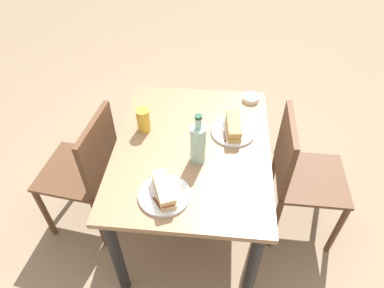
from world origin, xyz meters
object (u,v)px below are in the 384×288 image
(baguette_sandwich_near, at_px, (234,126))
(baguette_sandwich_far, at_px, (164,189))
(chair_far, at_px, (88,169))
(chair_near, at_px, (298,173))
(dining_table, at_px, (192,162))
(knife_far, at_px, (154,198))
(plate_far, at_px, (164,195))
(water_bottle, at_px, (198,143))
(knife_near, at_px, (223,131))
(beer_glass, at_px, (143,120))
(plate_near, at_px, (233,131))
(olive_bowl, at_px, (251,98))

(baguette_sandwich_near, relative_size, baguette_sandwich_far, 1.01)
(chair_far, xyz_separation_m, chair_near, (0.08, -1.21, 0.00))
(dining_table, distance_m, knife_far, 0.41)
(baguette_sandwich_near, bearing_deg, chair_near, -98.51)
(plate_far, height_order, baguette_sandwich_far, baguette_sandwich_far)
(water_bottle, bearing_deg, knife_near, -31.57)
(chair_far, distance_m, beer_glass, 0.46)
(knife_near, xyz_separation_m, water_bottle, (-0.20, 0.12, 0.10))
(chair_far, height_order, knife_far, chair_far)
(knife_near, height_order, beer_glass, beer_glass)
(chair_near, xyz_separation_m, water_bottle, (-0.16, 0.57, 0.34))
(plate_far, bearing_deg, dining_table, -16.22)
(dining_table, relative_size, baguette_sandwich_near, 4.86)
(baguette_sandwich_near, height_order, beer_glass, beer_glass)
(plate_near, bearing_deg, dining_table, 121.66)
(chair_far, xyz_separation_m, knife_near, (0.12, -0.76, 0.24))
(plate_far, bearing_deg, chair_far, 57.85)
(baguette_sandwich_near, distance_m, beer_glass, 0.49)
(knife_far, bearing_deg, baguette_sandwich_near, -35.62)
(knife_near, distance_m, plate_far, 0.51)
(chair_near, distance_m, olive_bowl, 0.52)
(beer_glass, bearing_deg, plate_far, -158.01)
(plate_near, distance_m, knife_near, 0.06)
(knife_near, distance_m, beer_glass, 0.44)
(knife_far, relative_size, olive_bowl, 1.51)
(plate_near, xyz_separation_m, beer_glass, (-0.02, 0.49, 0.06))
(knife_far, bearing_deg, knife_near, -32.27)
(baguette_sandwich_far, bearing_deg, beer_glass, 21.99)
(chair_near, bearing_deg, knife_near, 84.61)
(baguette_sandwich_near, relative_size, plate_far, 0.88)
(knife_near, xyz_separation_m, baguette_sandwich_far, (-0.44, 0.26, 0.03))
(dining_table, height_order, plate_near, plate_near)
(knife_far, height_order, water_bottle, water_bottle)
(chair_far, xyz_separation_m, knife_far, (-0.35, -0.47, 0.24))
(plate_near, xyz_separation_m, baguette_sandwich_near, (0.00, 0.00, 0.04))
(chair_near, height_order, baguette_sandwich_far, chair_near)
(beer_glass, bearing_deg, chair_near, -92.49)
(knife_far, xyz_separation_m, olive_bowl, (0.79, -0.46, -0.00))
(plate_far, height_order, knife_far, knife_far)
(knife_near, relative_size, olive_bowl, 1.82)
(knife_far, relative_size, beer_glass, 1.10)
(water_bottle, bearing_deg, chair_near, -74.42)
(dining_table, xyz_separation_m, baguette_sandwich_far, (-0.33, 0.10, 0.17))
(water_bottle, bearing_deg, plate_far, 151.40)
(chair_near, distance_m, knife_far, 0.89)
(plate_far, bearing_deg, plate_near, -33.78)
(water_bottle, bearing_deg, baguette_sandwich_far, 151.40)
(baguette_sandwich_near, relative_size, knife_far, 1.42)
(olive_bowl, bearing_deg, baguette_sandwich_near, 160.75)
(chair_far, xyz_separation_m, plate_far, (-0.32, -0.51, 0.23))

